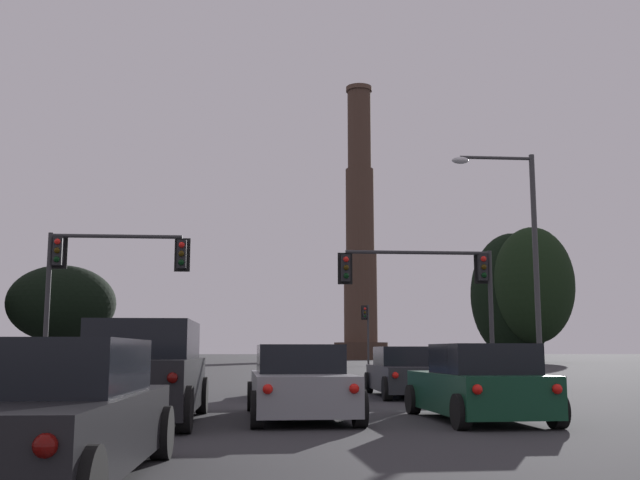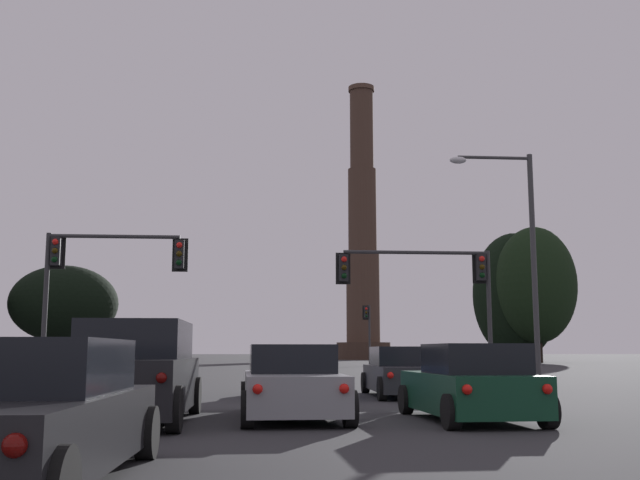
{
  "view_description": "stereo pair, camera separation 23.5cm",
  "coord_description": "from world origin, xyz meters",
  "px_view_note": "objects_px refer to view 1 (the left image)",
  "views": [
    {
      "loc": [
        -1.12,
        -0.41,
        1.31
      ],
      "look_at": [
        2.53,
        43.23,
        7.8
      ],
      "focal_mm": 42.0,
      "sensor_mm": 36.0,
      "label": 1
    },
    {
      "loc": [
        -0.88,
        -0.43,
        1.31
      ],
      "look_at": [
        2.53,
        43.23,
        7.8
      ],
      "focal_mm": 42.0,
      "sensor_mm": 36.0,
      "label": 2
    }
  ],
  "objects_px": {
    "traffic_light_overhead_right": "(438,281)",
    "smokestack": "(360,249)",
    "street_lamp": "(522,242)",
    "traffic_light_far_right": "(367,326)",
    "sedan_center_lane_second": "(299,384)",
    "traffic_light_overhead_left": "(97,269)",
    "sedan_left_lane_third": "(43,417)",
    "sedan_right_lane_front": "(407,373)",
    "suv_left_lane_second": "(144,373)",
    "hatchback_right_lane_second": "(479,385)",
    "sedan_center_lane_front": "(301,373)"
  },
  "relations": [
    {
      "from": "smokestack",
      "to": "suv_left_lane_second",
      "type": "bearing_deg",
      "value": -100.22
    },
    {
      "from": "traffic_light_far_right",
      "to": "traffic_light_overhead_left",
      "type": "height_order",
      "value": "traffic_light_overhead_left"
    },
    {
      "from": "sedan_left_lane_third",
      "to": "traffic_light_overhead_left",
      "type": "distance_m",
      "value": 20.66
    },
    {
      "from": "sedan_center_lane_front",
      "to": "smokestack",
      "type": "relative_size",
      "value": 0.11
    },
    {
      "from": "sedan_center_lane_second",
      "to": "hatchback_right_lane_second",
      "type": "bearing_deg",
      "value": -16.67
    },
    {
      "from": "traffic_light_overhead_right",
      "to": "smokestack",
      "type": "xyz_separation_m",
      "value": [
        8.39,
        82.73,
        12.57
      ]
    },
    {
      "from": "sedan_left_lane_third",
      "to": "sedan_right_lane_front",
      "type": "xyz_separation_m",
      "value": [
        6.41,
        14.1,
        0.0
      ]
    },
    {
      "from": "sedan_center_lane_second",
      "to": "traffic_light_overhead_right",
      "type": "relative_size",
      "value": 0.76
    },
    {
      "from": "street_lamp",
      "to": "traffic_light_far_right",
      "type": "bearing_deg",
      "value": 90.32
    },
    {
      "from": "sedan_left_lane_third",
      "to": "street_lamp",
      "type": "height_order",
      "value": "street_lamp"
    },
    {
      "from": "traffic_light_overhead_right",
      "to": "traffic_light_far_right",
      "type": "bearing_deg",
      "value": 86.11
    },
    {
      "from": "hatchback_right_lane_second",
      "to": "traffic_light_overhead_left",
      "type": "height_order",
      "value": "traffic_light_overhead_left"
    },
    {
      "from": "sedan_center_lane_second",
      "to": "traffic_light_overhead_right",
      "type": "bearing_deg",
      "value": 64.34
    },
    {
      "from": "sedan_left_lane_third",
      "to": "traffic_light_far_right",
      "type": "relative_size",
      "value": 0.89
    },
    {
      "from": "traffic_light_far_right",
      "to": "traffic_light_overhead_right",
      "type": "xyz_separation_m",
      "value": [
        -2.47,
        -36.38,
        0.55
      ]
    },
    {
      "from": "sedan_center_lane_front",
      "to": "sedan_right_lane_front",
      "type": "distance_m",
      "value": 3.07
    },
    {
      "from": "traffic_light_far_right",
      "to": "smokestack",
      "type": "bearing_deg",
      "value": 82.73
    },
    {
      "from": "traffic_light_overhead_left",
      "to": "suv_left_lane_second",
      "type": "bearing_deg",
      "value": -74.27
    },
    {
      "from": "traffic_light_far_right",
      "to": "street_lamp",
      "type": "relative_size",
      "value": 0.61
    },
    {
      "from": "sedan_right_lane_front",
      "to": "traffic_light_overhead_left",
      "type": "height_order",
      "value": "traffic_light_overhead_left"
    },
    {
      "from": "traffic_light_overhead_left",
      "to": "sedan_right_lane_front",
      "type": "bearing_deg",
      "value": -30.07
    },
    {
      "from": "traffic_light_overhead_right",
      "to": "hatchback_right_lane_second",
      "type": "bearing_deg",
      "value": -101.04
    },
    {
      "from": "suv_left_lane_second",
      "to": "sedan_left_lane_third",
      "type": "relative_size",
      "value": 1.04
    },
    {
      "from": "suv_left_lane_second",
      "to": "sedan_center_lane_second",
      "type": "relative_size",
      "value": 1.03
    },
    {
      "from": "traffic_light_overhead_right",
      "to": "traffic_light_overhead_left",
      "type": "bearing_deg",
      "value": -174.71
    },
    {
      "from": "sedan_left_lane_third",
      "to": "sedan_center_lane_second",
      "type": "bearing_deg",
      "value": 69.61
    },
    {
      "from": "smokestack",
      "to": "traffic_light_far_right",
      "type": "bearing_deg",
      "value": -97.27
    },
    {
      "from": "hatchback_right_lane_second",
      "to": "traffic_light_overhead_right",
      "type": "height_order",
      "value": "traffic_light_overhead_right"
    },
    {
      "from": "sedan_center_lane_second",
      "to": "street_lamp",
      "type": "xyz_separation_m",
      "value": [
        8.91,
        11.7,
        4.62
      ]
    },
    {
      "from": "suv_left_lane_second",
      "to": "traffic_light_overhead_left",
      "type": "bearing_deg",
      "value": 105.6
    },
    {
      "from": "traffic_light_overhead_left",
      "to": "traffic_light_overhead_right",
      "type": "distance_m",
      "value": 12.95
    },
    {
      "from": "traffic_light_overhead_left",
      "to": "sedan_center_lane_front",
      "type": "bearing_deg",
      "value": -39.28
    },
    {
      "from": "sedan_center_lane_second",
      "to": "traffic_light_overhead_left",
      "type": "distance_m",
      "value": 14.78
    },
    {
      "from": "sedan_right_lane_front",
      "to": "street_lamp",
      "type": "bearing_deg",
      "value": 43.47
    },
    {
      "from": "traffic_light_far_right",
      "to": "smokestack",
      "type": "distance_m",
      "value": 48.53
    },
    {
      "from": "sedan_center_lane_second",
      "to": "smokestack",
      "type": "distance_m",
      "value": 99.0
    },
    {
      "from": "sedan_right_lane_front",
      "to": "street_lamp",
      "type": "height_order",
      "value": "street_lamp"
    },
    {
      "from": "hatchback_right_lane_second",
      "to": "sedan_right_lane_front",
      "type": "xyz_separation_m",
      "value": [
        0.17,
        7.69,
        0.0
      ]
    },
    {
      "from": "street_lamp",
      "to": "sedan_left_lane_third",
      "type": "bearing_deg",
      "value": -121.86
    },
    {
      "from": "sedan_center_lane_front",
      "to": "sedan_left_lane_third",
      "type": "xyz_separation_m",
      "value": [
        -3.34,
        -14.17,
        0.0
      ]
    },
    {
      "from": "suv_left_lane_second",
      "to": "traffic_light_overhead_left",
      "type": "distance_m",
      "value": 14.27
    },
    {
      "from": "sedan_center_lane_second",
      "to": "sedan_right_lane_front",
      "type": "distance_m",
      "value": 7.64
    },
    {
      "from": "sedan_center_lane_second",
      "to": "smokestack",
      "type": "bearing_deg",
      "value": 79.88
    },
    {
      "from": "sedan_left_lane_third",
      "to": "sedan_right_lane_front",
      "type": "bearing_deg",
      "value": 66.84
    },
    {
      "from": "sedan_left_lane_third",
      "to": "street_lamp",
      "type": "xyz_separation_m",
      "value": [
        11.81,
        19.01,
        4.62
      ]
    },
    {
      "from": "hatchback_right_lane_second",
      "to": "sedan_right_lane_front",
      "type": "distance_m",
      "value": 7.7
    },
    {
      "from": "suv_left_lane_second",
      "to": "traffic_light_overhead_right",
      "type": "relative_size",
      "value": 0.79
    },
    {
      "from": "sedan_center_lane_front",
      "to": "smokestack",
      "type": "bearing_deg",
      "value": 82.98
    },
    {
      "from": "hatchback_right_lane_second",
      "to": "sedan_center_lane_second",
      "type": "height_order",
      "value": "hatchback_right_lane_second"
    },
    {
      "from": "sedan_left_lane_third",
      "to": "traffic_light_far_right",
      "type": "bearing_deg",
      "value": 79.9
    }
  ]
}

